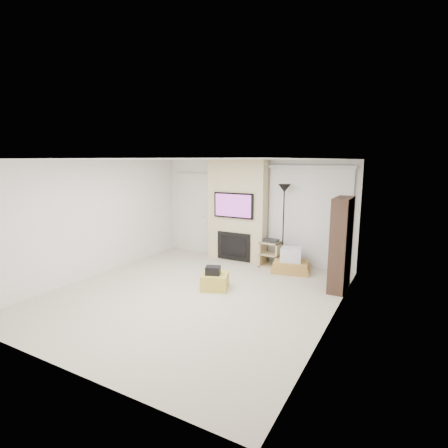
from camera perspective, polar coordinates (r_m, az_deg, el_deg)
The scene contains 16 objects.
floor at distance 6.72m, azimuth -5.02°, elevation -11.33°, with size 5.00×5.50×0.00m, color beige.
ceiling at distance 6.25m, azimuth -5.39°, elevation 10.50°, with size 5.00×5.50×0.00m, color white.
wall_back at distance 8.75m, azimuth 4.89°, elevation 2.25°, with size 5.00×2.50×0.00m, color white.
wall_front at distance 4.43m, azimuth -25.57°, elevation -6.81°, with size 5.00×2.50×0.00m, color white.
wall_left at distance 8.02m, azimuth -20.21°, elevation 0.90°, with size 5.50×2.50×0.00m, color white.
wall_right at distance 5.41m, azimuth 17.39°, elevation -3.26°, with size 5.50×2.50×0.00m, color white.
hvac_vent at distance 6.73m, azimuth 1.37°, elevation 10.50°, with size 0.35×0.18×0.01m, color silver.
ottoman at distance 6.92m, azimuth -1.50°, elevation -9.31°, with size 0.50×0.50×0.30m, color gold.
black_bag at distance 6.82m, azimuth -1.81°, elevation -7.58°, with size 0.28×0.22×0.16m, color black.
fireplace_wall at distance 8.71m, azimuth 2.22°, elevation 2.15°, with size 1.50×0.47×2.50m.
entry_door at distance 9.61m, azimuth -5.08°, elevation 1.79°, with size 1.02×0.11×2.14m.
vertical_blinds at distance 8.24m, azimuth 13.68°, elevation 1.65°, with size 1.98×0.10×2.37m.
floor_lamp at distance 8.09m, azimuth 9.76°, elevation 3.51°, with size 0.29×0.29×1.95m.
av_stand at distance 8.32m, azimuth 7.59°, elevation -4.59°, with size 0.45×0.38×0.66m.
box_stack at distance 8.04m, azimuth 10.87°, elevation -6.23°, with size 0.94×0.79×0.55m.
bookshelf at distance 7.05m, azimuth 18.56°, elevation -3.15°, with size 0.30×0.80×1.80m.
Camera 1 is at (3.50, -5.18, 2.48)m, focal length 28.00 mm.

